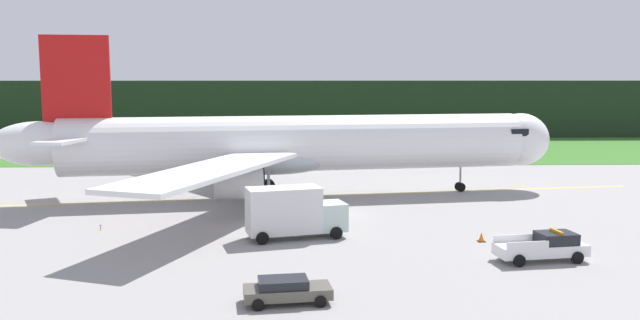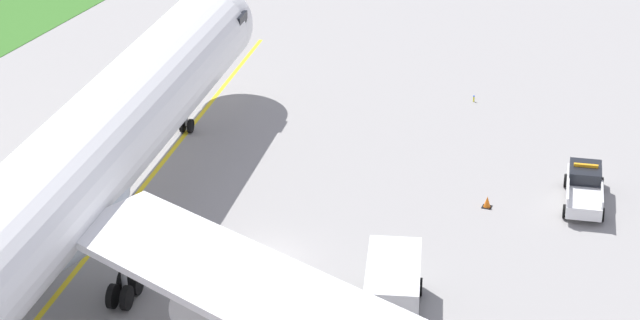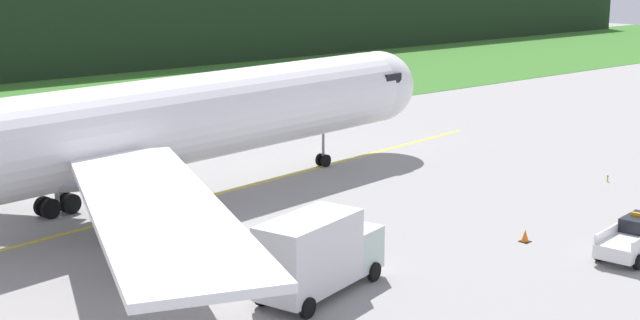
% 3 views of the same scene
% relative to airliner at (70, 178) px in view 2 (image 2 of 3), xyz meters
% --- Properties ---
extents(ground, '(320.00, 320.00, 0.00)m').
position_rel_airliner_xyz_m(ground, '(3.90, -8.40, -5.00)').
color(ground, gray).
extents(taxiway_centerline_main, '(69.06, 10.17, 0.01)m').
position_rel_airliner_xyz_m(taxiway_centerline_main, '(0.73, 0.10, -5.00)').
color(taxiway_centerline_main, yellow).
rests_on(taxiway_centerline_main, ground).
extents(airliner, '(53.56, 45.81, 15.19)m').
position_rel_airliner_xyz_m(airliner, '(0.00, 0.00, 0.00)').
color(airliner, white).
rests_on(airliner, ground).
extents(ops_pickup_truck, '(5.94, 2.86, 1.94)m').
position_rel_airliner_xyz_m(ops_pickup_truck, '(16.22, -22.80, -4.10)').
color(ops_pickup_truck, white).
rests_on(ops_pickup_truck, ground).
extents(catering_truck, '(7.45, 4.16, 3.87)m').
position_rel_airliner_xyz_m(catering_truck, '(0.36, -16.45, -3.07)').
color(catering_truck, silver).
rests_on(catering_truck, ground).
extents(apron_cone, '(0.53, 0.53, 0.66)m').
position_rel_airliner_xyz_m(apron_cone, '(13.63, -17.89, -4.68)').
color(apron_cone, black).
rests_on(apron_cone, ground).
extents(taxiway_edge_light_east, '(0.12, 0.12, 0.46)m').
position_rel_airliner_xyz_m(taxiway_edge_light_east, '(28.57, -13.56, -4.76)').
color(taxiway_edge_light_east, yellow).
rests_on(taxiway_edge_light_east, ground).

